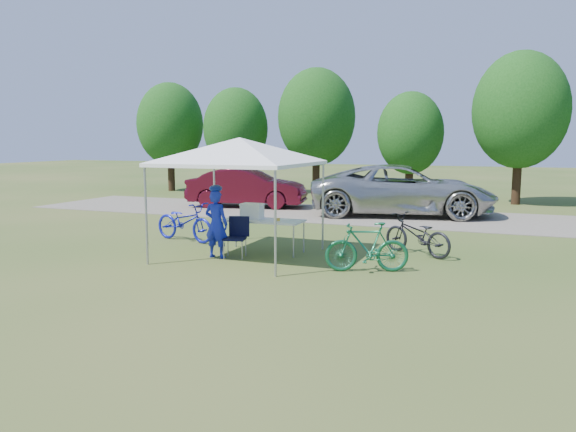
{
  "coord_description": "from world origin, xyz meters",
  "views": [
    {
      "loc": [
        5.68,
        -11.45,
        2.66
      ],
      "look_at": [
        0.39,
        2.0,
        0.71
      ],
      "focal_mm": 35.0,
      "sensor_mm": 36.0,
      "label": 1
    }
  ],
  "objects_px": {
    "bike_dark": "(417,235)",
    "cooler": "(252,211)",
    "sedan": "(247,188)",
    "bike_blue": "(185,222)",
    "cyclist": "(216,224)",
    "folding_chair": "(237,233)",
    "bike_green": "(367,247)",
    "minivan": "(403,190)",
    "folding_table": "(263,221)"
  },
  "relations": [
    {
      "from": "cooler",
      "to": "bike_blue",
      "type": "bearing_deg",
      "value": 164.82
    },
    {
      "from": "bike_dark",
      "to": "cooler",
      "type": "bearing_deg",
      "value": -46.48
    },
    {
      "from": "cooler",
      "to": "folding_chair",
      "type": "bearing_deg",
      "value": -93.82
    },
    {
      "from": "folding_table",
      "to": "sedan",
      "type": "bearing_deg",
      "value": 118.1
    },
    {
      "from": "bike_dark",
      "to": "folding_chair",
      "type": "bearing_deg",
      "value": -37.02
    },
    {
      "from": "cooler",
      "to": "minivan",
      "type": "distance_m",
      "value": 8.18
    },
    {
      "from": "folding_table",
      "to": "bike_green",
      "type": "distance_m",
      "value": 2.99
    },
    {
      "from": "cooler",
      "to": "bike_dark",
      "type": "height_order",
      "value": "cooler"
    },
    {
      "from": "bike_blue",
      "to": "sedan",
      "type": "distance_m",
      "value": 7.7
    },
    {
      "from": "bike_green",
      "to": "folding_table",
      "type": "bearing_deg",
      "value": -130.94
    },
    {
      "from": "bike_green",
      "to": "minivan",
      "type": "xyz_separation_m",
      "value": [
        -0.87,
        8.95,
        0.4
      ]
    },
    {
      "from": "cyclist",
      "to": "bike_blue",
      "type": "distance_m",
      "value": 2.44
    },
    {
      "from": "bike_dark",
      "to": "minivan",
      "type": "relative_size",
      "value": 0.29
    },
    {
      "from": "folding_table",
      "to": "bike_blue",
      "type": "height_order",
      "value": "bike_blue"
    },
    {
      "from": "cyclist",
      "to": "bike_blue",
      "type": "xyz_separation_m",
      "value": [
        -1.83,
        1.59,
        -0.26
      ]
    },
    {
      "from": "cyclist",
      "to": "sedan",
      "type": "xyz_separation_m",
      "value": [
        -3.59,
        9.08,
        0.02
      ]
    },
    {
      "from": "bike_blue",
      "to": "bike_dark",
      "type": "distance_m",
      "value": 6.05
    },
    {
      "from": "folding_table",
      "to": "cooler",
      "type": "bearing_deg",
      "value": 180.0
    },
    {
      "from": "folding_chair",
      "to": "bike_green",
      "type": "distance_m",
      "value": 3.14
    },
    {
      "from": "folding_chair",
      "to": "bike_blue",
      "type": "distance_m",
      "value": 2.6
    },
    {
      "from": "sedan",
      "to": "bike_blue",
      "type": "bearing_deg",
      "value": -178.01
    },
    {
      "from": "folding_table",
      "to": "minivan",
      "type": "distance_m",
      "value": 8.11
    },
    {
      "from": "minivan",
      "to": "bike_blue",
      "type": "bearing_deg",
      "value": 136.33
    },
    {
      "from": "cooler",
      "to": "bike_dark",
      "type": "distance_m",
      "value": 3.92
    },
    {
      "from": "folding_chair",
      "to": "cyclist",
      "type": "relative_size",
      "value": 0.6
    },
    {
      "from": "bike_green",
      "to": "sedan",
      "type": "relative_size",
      "value": 0.36
    },
    {
      "from": "cyclist",
      "to": "sedan",
      "type": "bearing_deg",
      "value": -66.41
    },
    {
      "from": "folding_table",
      "to": "minivan",
      "type": "height_order",
      "value": "minivan"
    },
    {
      "from": "bike_blue",
      "to": "bike_dark",
      "type": "xyz_separation_m",
      "value": [
        6.04,
        0.38,
        -0.04
      ]
    },
    {
      "from": "cooler",
      "to": "cyclist",
      "type": "height_order",
      "value": "cyclist"
    },
    {
      "from": "folding_table",
      "to": "bike_dark",
      "type": "xyz_separation_m",
      "value": [
        3.47,
        1.0,
        -0.26
      ]
    },
    {
      "from": "bike_green",
      "to": "minivan",
      "type": "distance_m",
      "value": 9.0
    },
    {
      "from": "cyclist",
      "to": "bike_blue",
      "type": "relative_size",
      "value": 0.78
    },
    {
      "from": "bike_blue",
      "to": "bike_green",
      "type": "relative_size",
      "value": 1.16
    },
    {
      "from": "folding_chair",
      "to": "bike_blue",
      "type": "bearing_deg",
      "value": 134.26
    },
    {
      "from": "bike_dark",
      "to": "bike_green",
      "type": "bearing_deg",
      "value": 10.3
    },
    {
      "from": "folding_table",
      "to": "folding_chair",
      "type": "distance_m",
      "value": 0.82
    },
    {
      "from": "minivan",
      "to": "bike_green",
      "type": "bearing_deg",
      "value": 173.55
    },
    {
      "from": "cyclist",
      "to": "minivan",
      "type": "distance_m",
      "value": 9.24
    },
    {
      "from": "folding_chair",
      "to": "minivan",
      "type": "distance_m",
      "value": 8.9
    },
    {
      "from": "folding_chair",
      "to": "cyclist",
      "type": "xyz_separation_m",
      "value": [
        -0.4,
        -0.25,
        0.23
      ]
    },
    {
      "from": "folding_table",
      "to": "cyclist",
      "type": "distance_m",
      "value": 1.22
    },
    {
      "from": "cooler",
      "to": "bike_blue",
      "type": "distance_m",
      "value": 2.4
    },
    {
      "from": "cyclist",
      "to": "folding_table",
      "type": "bearing_deg",
      "value": -125.08
    },
    {
      "from": "folding_table",
      "to": "cooler",
      "type": "distance_m",
      "value": 0.37
    },
    {
      "from": "folding_table",
      "to": "minivan",
      "type": "bearing_deg",
      "value": 76.34
    },
    {
      "from": "sedan",
      "to": "cyclist",
      "type": "bearing_deg",
      "value": -169.67
    },
    {
      "from": "bike_blue",
      "to": "minivan",
      "type": "xyz_separation_m",
      "value": [
        4.48,
        7.26,
        0.4
      ]
    },
    {
      "from": "bike_green",
      "to": "minivan",
      "type": "bearing_deg",
      "value": 165.75
    },
    {
      "from": "bike_green",
      "to": "bike_dark",
      "type": "distance_m",
      "value": 2.19
    }
  ]
}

